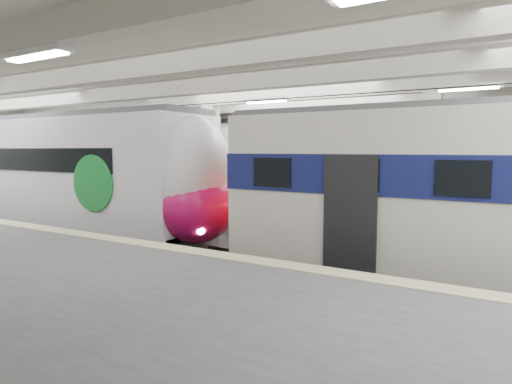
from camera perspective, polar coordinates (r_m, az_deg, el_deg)
The scene contains 3 objects.
station_hall at distance 11.19m, azimuth -8.01°, elevation 5.20°, with size 36.00×24.00×5.75m.
modern_emu at distance 17.26m, azimuth -22.04°, elevation 1.77°, with size 14.43×2.98×4.62m.
far_train at distance 19.76m, azimuth -5.41°, elevation 2.62°, with size 13.84×3.11×4.41m.
Camera 1 is at (6.94, -10.52, 3.33)m, focal length 30.00 mm.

